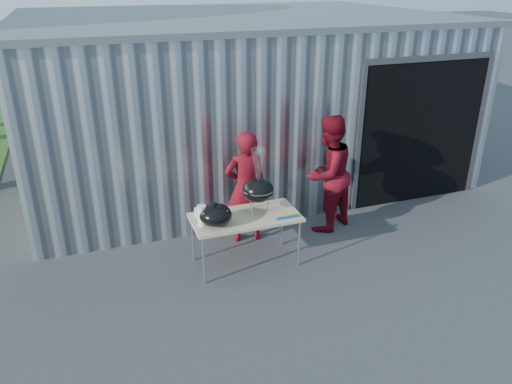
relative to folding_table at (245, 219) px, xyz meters
name	(u,v)px	position (x,y,z in m)	size (l,w,h in m)	color
ground	(281,282)	(0.30, -0.63, -0.71)	(80.00, 80.00, 0.00)	#303033
building	(240,93)	(1.21, 3.95, 0.83)	(8.20, 6.20, 3.10)	silver
folding_table	(245,219)	(0.00, 0.00, 0.00)	(1.50, 0.75, 0.75)	tan
kettle_grill	(258,185)	(0.21, 0.06, 0.46)	(0.45, 0.45, 0.94)	black
grill_lid	(216,215)	(-0.45, -0.10, 0.18)	(0.44, 0.44, 0.32)	black
paper_towels	(202,215)	(-0.63, -0.05, 0.18)	(0.12, 0.12, 0.28)	white
white_tub	(203,212)	(-0.55, 0.23, 0.09)	(0.20, 0.15, 0.10)	white
foil_box	(287,216)	(0.52, -0.25, 0.07)	(0.32, 0.06, 0.06)	#1946A6
person_cook	(246,187)	(0.24, 0.68, 0.16)	(0.64, 0.42, 1.75)	#630A14
person_bystander	(328,174)	(1.57, 0.61, 0.23)	(0.92, 0.71, 1.88)	#630A14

